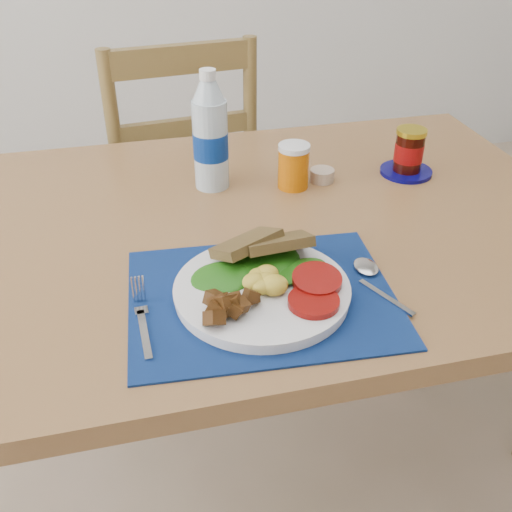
{
  "coord_description": "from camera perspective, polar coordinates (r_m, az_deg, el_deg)",
  "views": [
    {
      "loc": [
        -0.19,
        -0.78,
        1.33
      ],
      "look_at": [
        -0.01,
        -0.0,
        0.8
      ],
      "focal_mm": 42.0,
      "sensor_mm": 36.0,
      "label": 1
    }
  ],
  "objects": [
    {
      "name": "table",
      "position": [
        1.2,
        -2.04,
        -0.23
      ],
      "size": [
        1.4,
        0.9,
        0.75
      ],
      "color": "brown",
      "rests_on": "ground"
    },
    {
      "name": "chair_far",
      "position": [
        1.81,
        -7.4,
        8.87
      ],
      "size": [
        0.47,
        0.45,
        1.16
      ],
      "rotation": [
        0.0,
        0.0,
        3.25
      ],
      "color": "brown",
      "rests_on": "ground"
    },
    {
      "name": "placemat",
      "position": [
        0.95,
        0.56,
        -3.9
      ],
      "size": [
        0.44,
        0.36,
        0.0
      ],
      "primitive_type": "cube",
      "rotation": [
        0.0,
        0.0,
        -0.07
      ],
      "color": "black",
      "rests_on": "table"
    },
    {
      "name": "breakfast_plate",
      "position": [
        0.94,
        0.31,
        -3.06
      ],
      "size": [
        0.28,
        0.28,
        0.07
      ],
      "rotation": [
        0.0,
        0.0,
        0.33
      ],
      "color": "silver",
      "rests_on": "placemat"
    },
    {
      "name": "fork",
      "position": [
        0.92,
        -10.76,
        -5.92
      ],
      "size": [
        0.02,
        0.16,
        0.0
      ],
      "rotation": [
        0.0,
        0.0,
        0.03
      ],
      "color": "#B2B5BA",
      "rests_on": "placemat"
    },
    {
      "name": "spoon",
      "position": [
        1.01,
        11.0,
        -1.97
      ],
      "size": [
        0.06,
        0.17,
        0.0
      ],
      "rotation": [
        0.0,
        0.0,
        0.42
      ],
      "color": "#B2B5BA",
      "rests_on": "placemat"
    },
    {
      "name": "water_bottle",
      "position": [
        1.25,
        -4.37,
        11.2
      ],
      "size": [
        0.07,
        0.07,
        0.25
      ],
      "color": "#ADBFCC",
      "rests_on": "table"
    },
    {
      "name": "juice_glass",
      "position": [
        1.27,
        3.59,
        8.43
      ],
      "size": [
        0.06,
        0.06,
        0.09
      ],
      "primitive_type": "cylinder",
      "color": "#C15D05",
      "rests_on": "table"
    },
    {
      "name": "ramekin",
      "position": [
        1.32,
        6.31,
        7.66
      ],
      "size": [
        0.05,
        0.05,
        0.03
      ],
      "primitive_type": "cylinder",
      "color": "tan",
      "rests_on": "table"
    },
    {
      "name": "jam_on_saucer",
      "position": [
        1.37,
        14.32,
        9.38
      ],
      "size": [
        0.11,
        0.11,
        0.1
      ],
      "color": "#060559",
      "rests_on": "table"
    }
  ]
}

